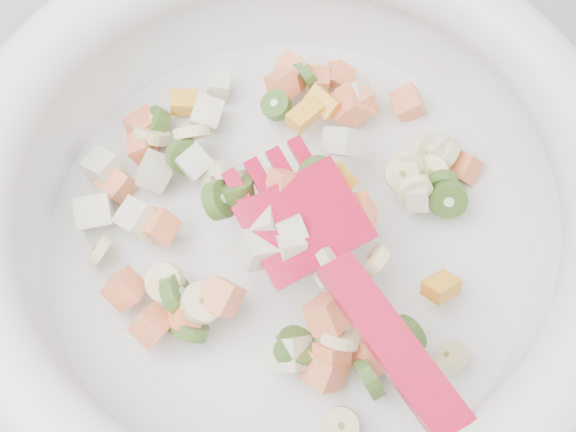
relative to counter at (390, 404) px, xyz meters
The scene contains 2 objects.
counter is the anchor object (origin of this frame).
mixing_bowl 0.53m from the counter, 157.08° to the right, with size 0.49×0.44×0.13m.
Camera 1 is at (-0.00, 1.22, 1.39)m, focal length 45.00 mm.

